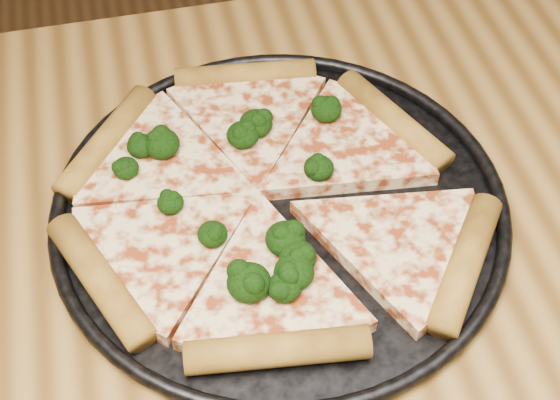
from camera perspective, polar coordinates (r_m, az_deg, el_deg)
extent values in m
cube|color=olive|center=(0.63, -6.12, -13.23)|extent=(1.20, 0.90, 0.04)
cube|color=brown|center=(1.27, 16.95, -0.05)|extent=(0.06, 0.06, 0.71)
cylinder|color=black|center=(0.69, 0.00, -0.69)|extent=(0.38, 0.38, 0.01)
torus|color=black|center=(0.69, 0.00, -0.32)|extent=(0.40, 0.40, 0.01)
cylinder|color=#B0812C|center=(0.76, 8.13, 5.72)|extent=(0.08, 0.14, 0.03)
cylinder|color=#B0812C|center=(0.80, -2.50, 8.90)|extent=(0.14, 0.04, 0.03)
cylinder|color=#B0812C|center=(0.75, -12.32, 4.14)|extent=(0.10, 0.13, 0.03)
cylinder|color=#B0812C|center=(0.65, -12.78, -5.61)|extent=(0.08, 0.14, 0.03)
cylinder|color=#B0812C|center=(0.60, -0.17, -10.70)|extent=(0.14, 0.04, 0.03)
cylinder|color=#B0812C|center=(0.66, 13.16, -4.43)|extent=(0.10, 0.13, 0.03)
ellipsoid|color=black|center=(0.64, 0.39, -2.81)|extent=(0.03, 0.03, 0.02)
ellipsoid|color=black|center=(0.69, 2.79, 2.31)|extent=(0.03, 0.03, 0.02)
ellipsoid|color=black|center=(0.72, -9.94, 3.85)|extent=(0.03, 0.03, 0.02)
ellipsoid|color=black|center=(0.63, 1.29, -4.11)|extent=(0.03, 0.03, 0.02)
ellipsoid|color=black|center=(0.71, -11.00, 2.26)|extent=(0.02, 0.02, 0.02)
ellipsoid|color=black|center=(0.61, 0.31, -6.27)|extent=(0.03, 0.03, 0.02)
ellipsoid|color=black|center=(0.62, -2.24, -5.93)|extent=(0.03, 0.03, 0.03)
ellipsoid|color=black|center=(0.73, -1.74, 5.51)|extent=(0.03, 0.03, 0.02)
ellipsoid|color=black|center=(0.74, 3.33, 6.52)|extent=(0.03, 0.03, 0.02)
ellipsoid|color=black|center=(0.62, 1.00, -5.22)|extent=(0.03, 0.03, 0.02)
ellipsoid|color=black|center=(0.72, -2.69, 4.69)|extent=(0.03, 0.03, 0.02)
ellipsoid|color=black|center=(0.65, -4.86, -2.44)|extent=(0.02, 0.02, 0.02)
ellipsoid|color=black|center=(0.72, -8.49, 4.02)|extent=(0.03, 0.03, 0.02)
ellipsoid|color=black|center=(0.67, -7.86, -0.20)|extent=(0.02, 0.02, 0.02)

